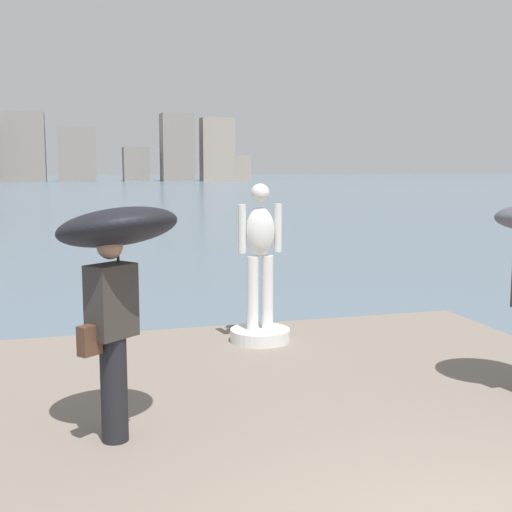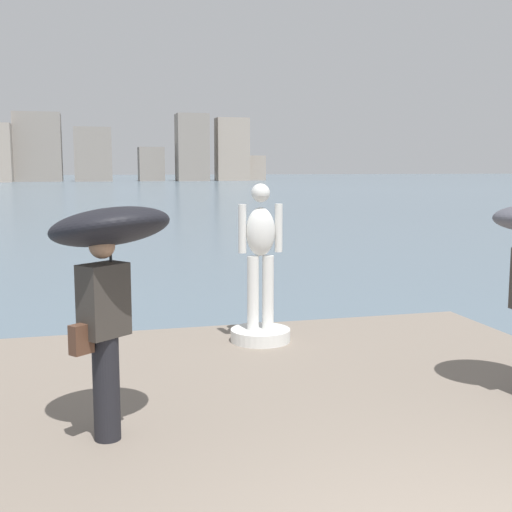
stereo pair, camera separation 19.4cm
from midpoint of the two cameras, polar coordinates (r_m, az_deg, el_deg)
The scene contains 5 objects.
ground_plane at distance 42.67m, azimuth -13.12°, elevation 3.91°, with size 400.00×400.00×0.00m, color slate.
pier at distance 5.39m, azimuth 10.12°, elevation -19.49°, with size 6.94×9.50×0.40m, color slate.
statue_white_figure at distance 8.52m, azimuth -0.30°, elevation -2.51°, with size 0.78×0.78×2.05m.
onlooker_left at distance 5.50m, azimuth -13.02°, elevation 0.03°, with size 1.40×1.41×2.00m.
distant_skyline at distance 131.37m, azimuth -16.40°, elevation 8.45°, with size 72.10×13.13×12.89m.
Camera 1 is at (-2.25, -2.51, 2.65)m, focal length 46.31 mm.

